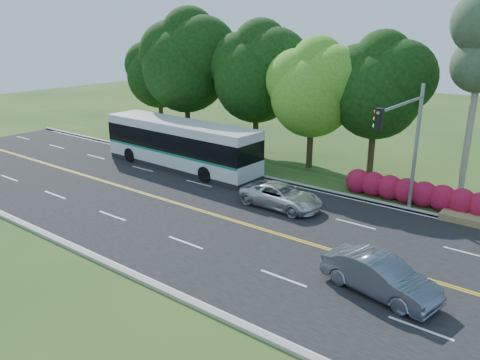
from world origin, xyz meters
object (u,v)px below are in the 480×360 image
Objects in this scene: traffic_signal at (406,134)px; suv at (281,196)px; transit_bus at (180,145)px; sedan at (380,276)px.

traffic_signal reaches higher than suv.
traffic_signal is 0.53× the size of transit_bus.
traffic_signal is 16.22m from transit_bus.
suv is (-5.89, -2.23, -3.98)m from traffic_signal.
transit_bus reaches higher than suv.
suv is at bearing 66.87° from sedan.
sedan is at bearing -123.46° from suv.
sedan is 9.57m from suv.
sedan is at bearing -20.99° from transit_bus.
transit_bus is at bearing 78.52° from suv.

